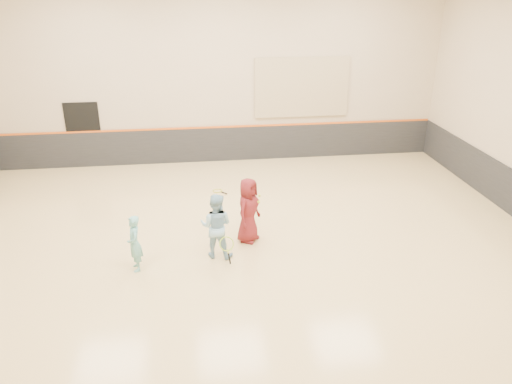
{
  "coord_description": "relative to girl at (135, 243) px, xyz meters",
  "views": [
    {
      "loc": [
        -0.93,
        -10.52,
        5.89
      ],
      "look_at": [
        0.51,
        0.4,
        1.15
      ],
      "focal_mm": 35.0,
      "sensor_mm": 36.0,
      "label": 1
    }
  ],
  "objects": [
    {
      "name": "accent_stripe",
      "position": [
        2.29,
        6.82,
        0.58
      ],
      "size": [
        14.9,
        0.03,
        0.06
      ],
      "primitive_type": "cube",
      "color": "#D85914",
      "rests_on": "wall_back"
    },
    {
      "name": "held_racket",
      "position": [
        1.98,
        0.03,
        -0.17
      ],
      "size": [
        0.43,
        0.43,
        0.65
      ],
      "primitive_type": null,
      "color": "#9DC62B",
      "rests_on": "instructor"
    },
    {
      "name": "ball_beside_spare",
      "position": [
        3.2,
        3.57,
        -0.6
      ],
      "size": [
        0.07,
        0.07,
        0.07
      ],
      "primitive_type": "sphere",
      "color": "#CEE034",
      "rests_on": "floor"
    },
    {
      "name": "doorway",
      "position": [
        -2.21,
        6.84,
        0.46
      ],
      "size": [
        1.1,
        0.05,
        2.2
      ],
      "primitive_type": "cube",
      "color": "black",
      "rests_on": "floor"
    },
    {
      "name": "ball_under_racket",
      "position": [
        1.99,
        0.72,
        -0.6
      ],
      "size": [
        0.07,
        0.07,
        0.07
      ],
      "primitive_type": "sphere",
      "color": "#D1E134",
      "rests_on": "floor"
    },
    {
      "name": "instructor",
      "position": [
        1.78,
        0.35,
        0.13
      ],
      "size": [
        0.89,
        0.78,
        1.53
      ],
      "primitive_type": "imported",
      "rotation": [
        0.0,
        0.0,
        2.84
      ],
      "color": "#89B8D3",
      "rests_on": "floor"
    },
    {
      "name": "ball_in_hand",
      "position": [
        2.81,
        0.81,
        0.45
      ],
      "size": [
        0.07,
        0.07,
        0.07
      ],
      "primitive_type": "sphere",
      "color": "#CFD531",
      "rests_on": "young_man"
    },
    {
      "name": "wainscot_back",
      "position": [
        2.29,
        6.83,
        -0.04
      ],
      "size": [
        14.9,
        0.04,
        1.2
      ],
      "primitive_type": "cube",
      "color": "#232326",
      "rests_on": "floor"
    },
    {
      "name": "spare_racket",
      "position": [
        2.01,
        4.12,
        -0.61
      ],
      "size": [
        0.67,
        0.67,
        0.06
      ],
      "primitive_type": null,
      "color": "gold",
      "rests_on": "floor"
    },
    {
      "name": "room",
      "position": [
        2.29,
        0.86,
        0.18
      ],
      "size": [
        15.04,
        12.04,
        6.22
      ],
      "color": "tan",
      "rests_on": "ground"
    },
    {
      "name": "young_man",
      "position": [
        2.58,
        1.0,
        0.16
      ],
      "size": [
        0.87,
        0.93,
        1.6
      ],
      "primitive_type": "imported",
      "rotation": [
        0.0,
        0.0,
        0.96
      ],
      "color": "maroon",
      "rests_on": "floor"
    },
    {
      "name": "acoustic_panel",
      "position": [
        5.09,
        6.81,
        1.86
      ],
      "size": [
        3.2,
        0.08,
        2.0
      ],
      "primitive_type": "cube",
      "color": "tan",
      "rests_on": "wall_back"
    },
    {
      "name": "girl",
      "position": [
        0.0,
        0.0,
        0.0
      ],
      "size": [
        0.4,
        0.52,
        1.27
      ],
      "primitive_type": "imported",
      "rotation": [
        0.0,
        0.0,
        -1.36
      ],
      "color": "#66B1B2",
      "rests_on": "floor"
    }
  ]
}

